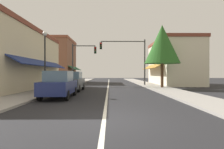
% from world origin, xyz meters
% --- Properties ---
extents(ground_plane, '(80.00, 80.00, 0.00)m').
position_xyz_m(ground_plane, '(0.00, 18.00, 0.00)').
color(ground_plane, black).
extents(sidewalk_left, '(2.60, 56.00, 0.12)m').
position_xyz_m(sidewalk_left, '(-5.50, 18.00, 0.06)').
color(sidewalk_left, gray).
rests_on(sidewalk_left, ground).
extents(sidewalk_right, '(2.60, 56.00, 0.12)m').
position_xyz_m(sidewalk_right, '(5.50, 18.00, 0.06)').
color(sidewalk_right, gray).
rests_on(sidewalk_right, ground).
extents(lane_center_stripe, '(0.14, 52.00, 0.01)m').
position_xyz_m(lane_center_stripe, '(0.00, 18.00, 0.00)').
color(lane_center_stripe, silver).
rests_on(lane_center_stripe, ground).
extents(storefront_left_block, '(6.32, 14.20, 6.02)m').
position_xyz_m(storefront_left_block, '(-9.30, 12.00, 3.01)').
color(storefront_left_block, beige).
rests_on(storefront_left_block, ground).
extents(storefront_right_block, '(6.26, 10.20, 6.28)m').
position_xyz_m(storefront_right_block, '(9.27, 20.00, 3.14)').
color(storefront_right_block, beige).
rests_on(storefront_right_block, ground).
extents(storefront_far_left, '(6.90, 8.20, 7.91)m').
position_xyz_m(storefront_far_left, '(-9.59, 28.00, 3.96)').
color(storefront_far_left, brown).
rests_on(storefront_far_left, ground).
extents(parked_car_nearest_left, '(1.86, 4.14, 1.77)m').
position_xyz_m(parked_car_nearest_left, '(-3.14, 5.95, 0.88)').
color(parked_car_nearest_left, navy).
rests_on(parked_car_nearest_left, ground).
extents(parked_car_second_left, '(1.81, 4.11, 1.77)m').
position_xyz_m(parked_car_second_left, '(-3.24, 10.83, 0.88)').
color(parked_car_second_left, '#4C5156').
rests_on(parked_car_second_left, ground).
extents(traffic_signal_mast_arm, '(6.00, 0.50, 6.06)m').
position_xyz_m(traffic_signal_mast_arm, '(2.76, 17.86, 4.18)').
color(traffic_signal_mast_arm, '#333333').
rests_on(traffic_signal_mast_arm, ground).
extents(traffic_signal_left_corner, '(3.30, 0.50, 5.57)m').
position_xyz_m(traffic_signal_left_corner, '(-3.72, 18.58, 3.69)').
color(traffic_signal_left_corner, '#333333').
rests_on(traffic_signal_left_corner, ground).
extents(street_lamp_left_near, '(0.36, 0.36, 5.06)m').
position_xyz_m(street_lamp_left_near, '(-5.14, 9.00, 3.38)').
color(street_lamp_left_near, black).
rests_on(street_lamp_left_near, ground).
extents(tree_right_near, '(3.76, 3.76, 6.80)m').
position_xyz_m(tree_right_near, '(5.80, 13.39, 4.72)').
color(tree_right_near, '#4C331E').
rests_on(tree_right_near, ground).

